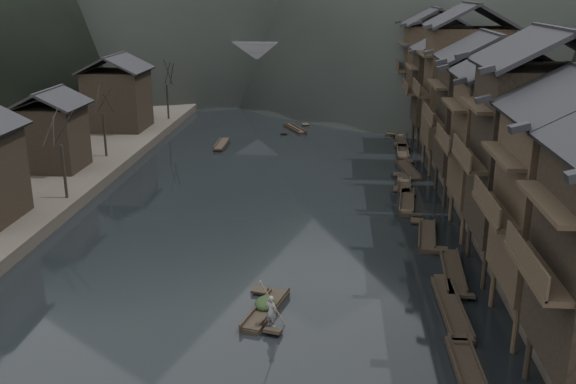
# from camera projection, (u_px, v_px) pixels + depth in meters

# --- Properties ---
(water) EXTENTS (300.00, 300.00, 0.00)m
(water) POSITION_uv_depth(u_px,v_px,m) (235.00, 309.00, 35.50)
(water) COLOR black
(water) RESTS_ON ground
(stilt_houses) EXTENTS (9.00, 67.60, 15.92)m
(stilt_houses) POSITION_uv_depth(u_px,v_px,m) (490.00, 96.00, 50.03)
(stilt_houses) COLOR black
(stilt_houses) RESTS_ON ground
(left_houses) EXTENTS (8.10, 53.20, 8.73)m
(left_houses) POSITION_uv_depth(u_px,v_px,m) (31.00, 127.00, 54.41)
(left_houses) COLOR black
(left_houses) RESTS_ON left_bank
(bare_trees) EXTENTS (3.99, 62.03, 7.99)m
(bare_trees) POSITION_uv_depth(u_px,v_px,m) (44.00, 134.00, 49.02)
(bare_trees) COLOR black
(bare_trees) RESTS_ON left_bank
(moored_sampans) EXTENTS (3.29, 74.02, 0.47)m
(moored_sampans) POSITION_uv_depth(u_px,v_px,m) (405.00, 173.00, 60.93)
(moored_sampans) COLOR black
(moored_sampans) RESTS_ON water
(midriver_boats) EXTENTS (16.51, 34.66, 0.45)m
(midriver_boats) POSITION_uv_depth(u_px,v_px,m) (286.00, 119.00, 86.00)
(midriver_boats) COLOR black
(midriver_boats) RESTS_ON water
(stone_bridge) EXTENTS (40.00, 6.00, 9.00)m
(stone_bridge) POSITION_uv_depth(u_px,v_px,m) (305.00, 66.00, 102.35)
(stone_bridge) COLOR #4C4C4F
(stone_bridge) RESTS_ON ground
(hero_sampan) EXTENTS (2.32, 5.33, 0.44)m
(hero_sampan) POSITION_uv_depth(u_px,v_px,m) (266.00, 309.00, 34.96)
(hero_sampan) COLOR black
(hero_sampan) RESTS_ON water
(cargo_heap) EXTENTS (1.16, 1.52, 0.70)m
(cargo_heap) POSITION_uv_depth(u_px,v_px,m) (265.00, 298.00, 35.01)
(cargo_heap) COLOR black
(cargo_heap) RESTS_ON hero_sampan
(boatman) EXTENTS (0.76, 0.67, 1.75)m
(boatman) POSITION_uv_depth(u_px,v_px,m) (271.00, 307.00, 32.89)
(boatman) COLOR slate
(boatman) RESTS_ON hero_sampan
(bamboo_pole) EXTENTS (1.38, 1.73, 3.76)m
(bamboo_pole) POSITION_uv_depth(u_px,v_px,m) (275.00, 258.00, 32.04)
(bamboo_pole) COLOR #8C7A51
(bamboo_pole) RESTS_ON boatman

